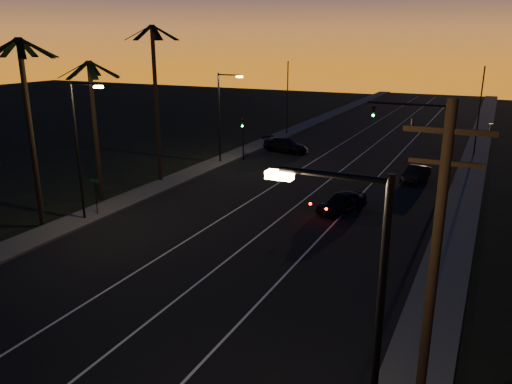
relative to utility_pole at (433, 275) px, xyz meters
The scene contains 21 objects.
road 23.72m from the utility_pole, 120.11° to the left, with size 20.00×170.00×0.01m, color black.
sidewalk_left 30.78m from the utility_pole, 138.74° to the left, with size 2.40×170.00×0.16m, color #393936.
sidewalk_right 20.68m from the utility_pole, 91.15° to the left, with size 2.40×170.00×0.16m, color #393936.
lane_stripe_left 25.32m from the utility_pole, 126.13° to the left, with size 0.12×160.00×0.01m, color silver.
lane_stripe_mid 23.48m from the utility_pole, 119.03° to the left, with size 0.12×160.00×0.01m, color silver.
lane_stripe_right 22.04m from the utility_pole, 110.81° to the left, with size 0.12×160.00×0.01m, color silver.
palm_near 25.55m from the utility_pole, 161.71° to the left, with size 4.25×4.16×11.53m.
palm_mid 28.49m from the utility_pole, 150.55° to the left, with size 4.25×4.16×10.03m.
palm_far 31.17m from the utility_pole, 139.96° to the left, with size 4.25×4.16×12.53m.
streetlight_left_near 24.44m from the utility_pole, 155.85° to the left, with size 2.55×0.26×9.00m.
streetlight_left_far 35.79m from the utility_pole, 128.52° to the left, with size 2.55×0.26×8.50m.
streetlight_right_near 4.10m from the utility_pole, 102.67° to the right, with size 2.55×0.26×9.00m.
street_sign 25.22m from the utility_pole, 153.85° to the left, with size 0.70×0.06×2.60m.
utility_pole is the anchor object (origin of this frame).
signal_mast 30.33m from the utility_pole, 98.47° to the left, with size 7.10×0.41×7.00m.
signal_post 36.74m from the utility_pole, 125.13° to the left, with size 0.28×0.37×4.20m.
far_pole_left 50.36m from the utility_pole, 116.67° to the left, with size 0.14×0.14×9.00m, color black.
far_pole_right 42.01m from the utility_pole, 90.82° to the left, with size 0.14×0.14×9.00m, color black.
lead_car 21.06m from the utility_pole, 112.44° to the left, with size 3.23×4.81×1.39m.
right_car 29.93m from the utility_pole, 98.70° to the left, with size 2.05×4.12×1.30m.
cross_car 40.19m from the utility_pole, 118.01° to the left, with size 5.39×3.11×1.47m.
Camera 1 is at (12.58, -2.95, 11.30)m, focal length 35.00 mm.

